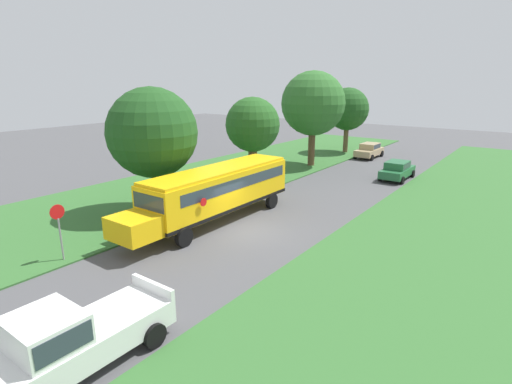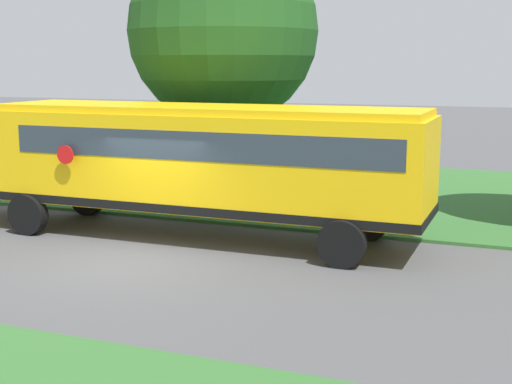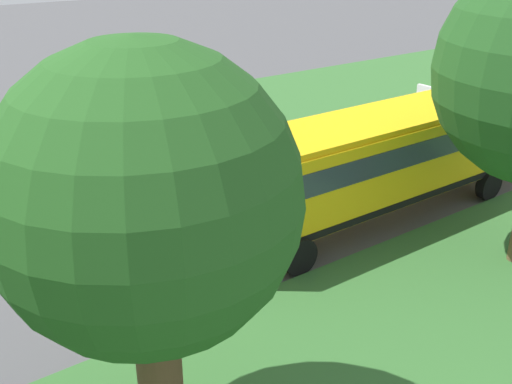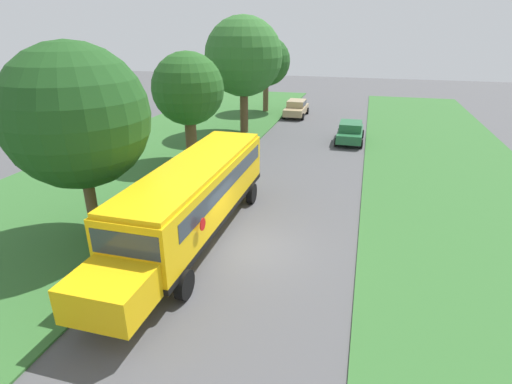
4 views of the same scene
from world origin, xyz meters
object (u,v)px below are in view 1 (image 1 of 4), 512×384
Objects in this scene: oak_tree_across_road at (347,108)px; stop_sign at (59,226)px; pickup_truck at (72,338)px; car_green_nearest at (397,169)px; school_bus at (216,190)px; oak_tree_far_end at (314,103)px; car_tan_middle at (369,150)px; oak_tree_roadside_mid at (252,125)px; oak_tree_beside_bus at (152,135)px.

stop_sign is (1.75, -35.18, -3.37)m from oak_tree_across_road.
oak_tree_across_road is (-9.05, 38.84, 4.04)m from pickup_truck.
school_bus is at bearing -107.64° from car_green_nearest.
school_bus is 18.33m from oak_tree_far_end.
pickup_truck reaches higher than car_tan_middle.
oak_tree_far_end is (1.07, 8.36, 1.41)m from oak_tree_roadside_mid.
oak_tree_roadside_mid is at bearing 115.04° from school_bus.
school_bus is 2.82× the size of car_green_nearest.
car_green_nearest is 20.70m from oak_tree_beside_bus.
school_bus is 10.51m from oak_tree_roadside_mid.
stop_sign is at bearing -93.07° from car_tan_middle.
oak_tree_beside_bus is at bearing -98.21° from car_tan_middle.
oak_tree_across_road is at bearing 98.07° from school_bus.
car_tan_middle is 1.61× the size of stop_sign.
car_green_nearest is 14.16m from oak_tree_across_road.
oak_tree_far_end is at bearing -111.43° from car_tan_middle.
pickup_truck is at bearing -90.20° from car_green_nearest.
oak_tree_far_end is at bearing -86.44° from oak_tree_across_road.
oak_tree_beside_bus is at bearing 130.40° from pickup_truck.
oak_tree_far_end is 3.30× the size of stop_sign.
oak_tree_across_road is at bearing 92.85° from stop_sign.
car_tan_middle is 9.67m from oak_tree_far_end.
car_tan_middle is at bearing 90.55° from school_bus.
car_green_nearest is 1.00× the size of car_tan_middle.
oak_tree_far_end reaches higher than pickup_truck.
oak_tree_roadside_mid reaches higher than pickup_truck.
oak_tree_across_road is at bearing 89.50° from oak_tree_beside_bus.
car_tan_middle is (-5.60, 8.31, 0.00)m from car_green_nearest.
car_tan_middle is at bearing 86.93° from stop_sign.
pickup_truck reaches higher than car_green_nearest.
car_tan_middle is (-0.24, 25.16, -1.05)m from school_bus.
car_green_nearest is at bearing 73.66° from stop_sign.
oak_tree_far_end is at bearing 105.98° from pickup_truck.
oak_tree_roadside_mid is (-9.65, -7.65, 3.78)m from car_green_nearest.
oak_tree_beside_bus is (-9.30, 10.92, 3.89)m from pickup_truck.
car_green_nearest is 0.49× the size of oak_tree_far_end.
oak_tree_far_end is at bearing 100.40° from school_bus.
car_tan_middle is at bearing 68.57° from oak_tree_far_end.
car_tan_middle is at bearing -24.55° from oak_tree_across_road.
stop_sign reaches higher than pickup_truck.
oak_tree_far_end reaches higher than car_tan_middle.
pickup_truck is (-0.10, -28.91, 0.20)m from car_green_nearest.
car_green_nearest is at bearing 72.36° from school_bus.
school_bus is 5.18m from oak_tree_beside_bus.
school_bus is at bearing -89.45° from car_tan_middle.
stop_sign is (-1.80, -33.56, 0.86)m from car_tan_middle.
oak_tree_beside_bus is 18.75m from oak_tree_far_end.
stop_sign is (-2.04, -8.40, -0.19)m from school_bus.
car_green_nearest is 12.88m from oak_tree_roadside_mid.
oak_tree_beside_bus is at bearing -90.50° from oak_tree_across_road.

